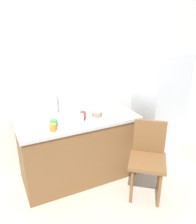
# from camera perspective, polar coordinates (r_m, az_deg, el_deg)

# --- Properties ---
(ground_plane) EXTENTS (8.00, 8.00, 0.00)m
(ground_plane) POSITION_cam_1_polar(r_m,az_deg,el_deg) (2.83, 2.12, -22.00)
(ground_plane) COLOR #BCB2A3
(back_wall) EXTENTS (4.80, 0.10, 2.57)m
(back_wall) POSITION_cam_1_polar(r_m,az_deg,el_deg) (3.02, -6.45, 8.98)
(back_wall) COLOR silver
(back_wall) RESTS_ON ground_plane
(cabinet_base) EXTENTS (1.40, 0.60, 0.80)m
(cabinet_base) POSITION_cam_1_polar(r_m,az_deg,el_deg) (3.03, -4.74, -9.06)
(cabinet_base) COLOR brown
(cabinet_base) RESTS_ON ground_plane
(countertop) EXTENTS (1.44, 0.64, 0.04)m
(countertop) POSITION_cam_1_polar(r_m,az_deg,el_deg) (2.83, -5.00, -1.79)
(countertop) COLOR #B7B7BC
(countertop) RESTS_ON cabinet_base
(faucet) EXTENTS (0.02, 0.02, 0.25)m
(faucet) POSITION_cam_1_polar(r_m,az_deg,el_deg) (2.95, -9.98, 2.01)
(faucet) COLOR #B7B7BC
(faucet) RESTS_ON countertop
(refrigerator) EXTENTS (0.55, 0.56, 1.53)m
(refrigerator) POSITION_cam_1_polar(r_m,az_deg,el_deg) (3.46, 14.28, 1.14)
(refrigerator) COLOR silver
(refrigerator) RESTS_ON ground_plane
(chair) EXTENTS (0.56, 0.56, 0.89)m
(chair) POSITION_cam_1_polar(r_m,az_deg,el_deg) (2.77, 11.94, -10.44)
(chair) COLOR brown
(chair) RESTS_ON ground_plane
(terracotta_bowl) EXTENTS (0.13, 0.13, 0.06)m
(terracotta_bowl) POSITION_cam_1_polar(r_m,az_deg,el_deg) (2.85, -0.29, -0.44)
(terracotta_bowl) COLOR gray
(terracotta_bowl) RESTS_ON countertop
(cup_white) EXTENTS (0.07, 0.07, 0.10)m
(cup_white) POSITION_cam_1_polar(r_m,az_deg,el_deg) (2.68, -4.16, -1.56)
(cup_white) COLOR white
(cup_white) RESTS_ON countertop
(cup_red) EXTENTS (0.07, 0.07, 0.09)m
(cup_red) POSITION_cam_1_polar(r_m,az_deg,el_deg) (2.78, -3.64, -0.78)
(cup_red) COLOR red
(cup_red) RESTS_ON countertop
(cup_green) EXTENTS (0.08, 0.08, 0.08)m
(cup_green) POSITION_cam_1_polar(r_m,az_deg,el_deg) (2.64, -10.62, -2.64)
(cup_green) COLOR green
(cup_green) RESTS_ON countertop
(cup_orange) EXTENTS (0.07, 0.07, 0.08)m
(cup_orange) POSITION_cam_1_polar(r_m,az_deg,el_deg) (2.53, -10.82, -3.71)
(cup_orange) COLOR orange
(cup_orange) RESTS_ON countertop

